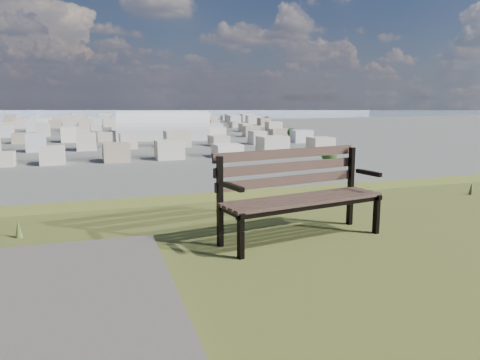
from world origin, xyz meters
name	(u,v)px	position (x,y,z in m)	size (l,w,h in m)	color
park_bench	(298,189)	(-1.11, 2.05, 25.52)	(1.84, 0.86, 0.92)	#453127
arena	(164,131)	(48.52, 297.84, 5.73)	(61.15, 35.02, 24.28)	silver
city_blocks	(83,127)	(0.00, 394.44, 3.50)	(395.00, 361.00, 7.00)	beige
city_trees	(40,132)	(-26.39, 319.00, 4.83)	(406.52, 387.20, 9.98)	#302218
bay_water	(80,113)	(0.00, 900.00, 0.00)	(2400.00, 700.00, 0.12)	#8FA4B6
far_hills	(55,98)	(-60.92, 1402.93, 25.47)	(2050.00, 340.00, 60.00)	#909BB3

